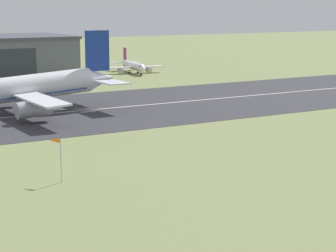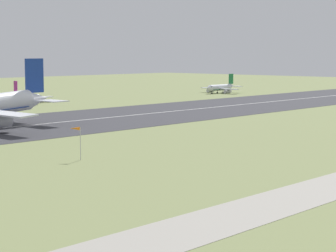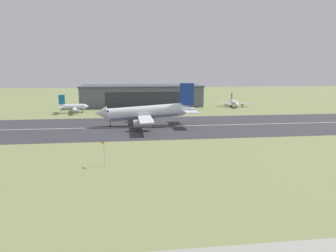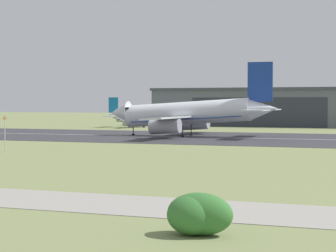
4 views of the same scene
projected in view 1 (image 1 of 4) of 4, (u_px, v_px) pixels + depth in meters
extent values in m
cube|color=#333338|center=(164.00, 103.00, 162.47)|extent=(504.04, 54.70, 0.06)
cube|color=silver|center=(164.00, 103.00, 162.46)|extent=(453.64, 0.70, 0.01)
cylinder|color=silver|center=(23.00, 88.00, 145.59)|extent=(32.32, 5.76, 7.55)
cone|color=silver|center=(102.00, 78.00, 155.22)|extent=(7.05, 5.08, 5.45)
cube|color=navy|center=(23.00, 95.00, 145.88)|extent=(28.79, 5.46, 1.95)
cube|color=silver|center=(2.00, 86.00, 156.57)|extent=(5.37, 20.82, 0.72)
cylinder|color=#A8A8B2|center=(0.00, 96.00, 155.00)|extent=(7.50, 3.51, 3.91)
cube|color=silver|center=(41.00, 100.00, 134.33)|extent=(5.37, 20.82, 0.72)
cylinder|color=#A8A8B2|center=(34.00, 109.00, 135.56)|extent=(7.50, 3.51, 3.91)
cube|color=navy|center=(97.00, 51.00, 153.51)|extent=(6.10, 0.31, 9.53)
cube|color=silver|center=(87.00, 76.00, 160.92)|extent=(5.38, 8.60, 0.24)
cube|color=silver|center=(113.00, 82.00, 148.97)|extent=(5.38, 8.60, 0.24)
cylinder|color=black|center=(18.00, 105.00, 149.16)|extent=(0.24, 0.24, 3.14)
cylinder|color=black|center=(18.00, 111.00, 149.41)|extent=(0.84, 0.84, 0.44)
cylinder|color=black|center=(28.00, 109.00, 143.49)|extent=(0.24, 0.24, 3.14)
cylinder|color=black|center=(28.00, 116.00, 143.74)|extent=(0.84, 0.84, 0.44)
cylinder|color=white|center=(134.00, 66.00, 233.03)|extent=(5.60, 18.48, 2.65)
cone|color=white|center=(143.00, 68.00, 223.57)|extent=(3.00, 2.78, 2.65)
cone|color=white|center=(125.00, 62.00, 242.77)|extent=(2.87, 3.52, 2.38)
cube|color=black|center=(142.00, 67.00, 224.67)|extent=(2.40, 1.45, 0.44)
cube|color=#991E7A|center=(134.00, 68.00, 233.16)|extent=(5.17, 16.65, 0.20)
cube|color=white|center=(118.00, 68.00, 230.63)|extent=(9.68, 4.35, 0.40)
cylinder|color=#A8A8B2|center=(120.00, 71.00, 230.57)|extent=(2.18, 3.66, 1.64)
cube|color=white|center=(150.00, 67.00, 234.92)|extent=(9.68, 4.35, 0.40)
cylinder|color=#A8A8B2|center=(148.00, 70.00, 234.33)|extent=(2.18, 3.66, 1.64)
cube|color=#991E7A|center=(125.00, 54.00, 241.76)|extent=(0.75, 2.89, 4.50)
cube|color=white|center=(116.00, 63.00, 241.51)|extent=(4.40, 3.15, 0.24)
cube|color=white|center=(133.00, 62.00, 243.91)|extent=(4.40, 3.15, 0.24)
cylinder|color=black|center=(141.00, 74.00, 226.12)|extent=(0.24, 0.24, 1.35)
cylinder|color=black|center=(141.00, 75.00, 226.20)|extent=(0.84, 0.84, 0.44)
cylinder|color=black|center=(129.00, 71.00, 232.95)|extent=(0.24, 0.24, 1.35)
cylinder|color=black|center=(129.00, 73.00, 233.03)|extent=(0.84, 0.84, 0.44)
cylinder|color=black|center=(138.00, 71.00, 234.09)|extent=(0.24, 0.24, 1.35)
cylinder|color=black|center=(138.00, 72.00, 234.17)|extent=(0.84, 0.84, 0.44)
cylinder|color=#B7B7BC|center=(61.00, 161.00, 90.18)|extent=(0.14, 0.14, 6.13)
cone|color=orange|center=(54.00, 140.00, 90.09)|extent=(1.53, 1.84, 0.60)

